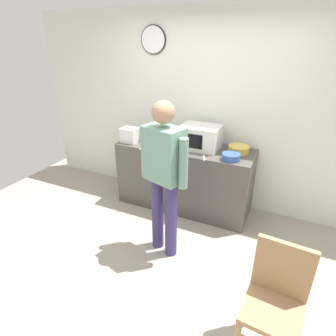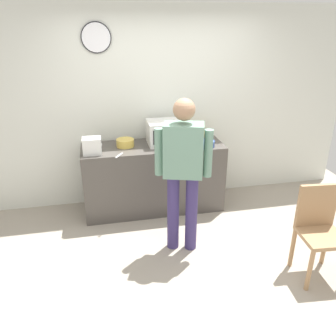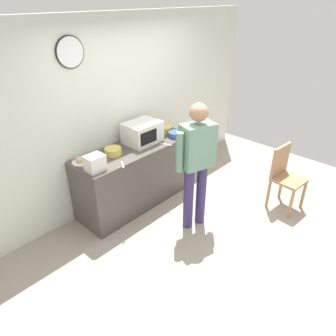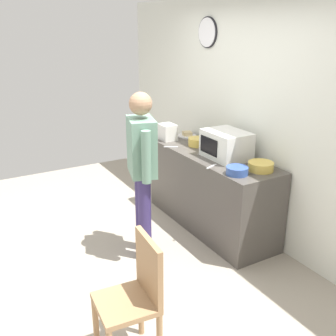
{
  "view_description": "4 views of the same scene",
  "coord_description": "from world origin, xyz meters",
  "px_view_note": "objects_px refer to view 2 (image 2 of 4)",
  "views": [
    {
      "loc": [
        1.1,
        -2.02,
        2.21
      ],
      "look_at": [
        -0.2,
        0.74,
        0.79
      ],
      "focal_mm": 29.76,
      "sensor_mm": 36.0,
      "label": 1
    },
    {
      "loc": [
        -0.83,
        -2.89,
        2.38
      ],
      "look_at": [
        -0.07,
        0.77,
        0.77
      ],
      "focal_mm": 36.54,
      "sensor_mm": 36.0,
      "label": 2
    },
    {
      "loc": [
        -2.75,
        -1.8,
        2.77
      ],
      "look_at": [
        0.03,
        0.78,
        0.66
      ],
      "focal_mm": 33.41,
      "sensor_mm": 36.0,
      "label": 3
    },
    {
      "loc": [
        3.32,
        -1.37,
        2.3
      ],
      "look_at": [
        -0.21,
        0.66,
        0.82
      ],
      "focal_mm": 42.74,
      "sensor_mm": 36.0,
      "label": 4
    }
  ],
  "objects_px": {
    "mixing_bowl": "(206,144)",
    "person_standing": "(183,166)",
    "toaster": "(92,146)",
    "fork_utensil": "(119,155)",
    "microwave": "(167,132)",
    "sandwich_plate": "(92,144)",
    "wooden_chair": "(319,228)",
    "spoon_utensil": "(185,150)",
    "cereal_bowl": "(125,143)",
    "salad_bowl": "(202,136)"
  },
  "relations": [
    {
      "from": "cereal_bowl",
      "to": "mixing_bowl",
      "type": "xyz_separation_m",
      "value": [
        1.01,
        -0.21,
        -0.01
      ]
    },
    {
      "from": "sandwich_plate",
      "to": "salad_bowl",
      "type": "bearing_deg",
      "value": -2.04
    },
    {
      "from": "cereal_bowl",
      "to": "mixing_bowl",
      "type": "bearing_deg",
      "value": -11.93
    },
    {
      "from": "wooden_chair",
      "to": "spoon_utensil",
      "type": "bearing_deg",
      "value": 126.6
    },
    {
      "from": "salad_bowl",
      "to": "spoon_utensil",
      "type": "height_order",
      "value": "salad_bowl"
    },
    {
      "from": "microwave",
      "to": "spoon_utensil",
      "type": "relative_size",
      "value": 2.94
    },
    {
      "from": "toaster",
      "to": "cereal_bowl",
      "type": "bearing_deg",
      "value": 23.83
    },
    {
      "from": "microwave",
      "to": "sandwich_plate",
      "type": "relative_size",
      "value": 2.03
    },
    {
      "from": "microwave",
      "to": "wooden_chair",
      "type": "relative_size",
      "value": 0.53
    },
    {
      "from": "toaster",
      "to": "spoon_utensil",
      "type": "relative_size",
      "value": 1.29
    },
    {
      "from": "toaster",
      "to": "sandwich_plate",
      "type": "bearing_deg",
      "value": 90.07
    },
    {
      "from": "toaster",
      "to": "fork_utensil",
      "type": "bearing_deg",
      "value": -23.01
    },
    {
      "from": "toaster",
      "to": "fork_utensil",
      "type": "relative_size",
      "value": 1.29
    },
    {
      "from": "salad_bowl",
      "to": "cereal_bowl",
      "type": "relative_size",
      "value": 1.14
    },
    {
      "from": "toaster",
      "to": "person_standing",
      "type": "relative_size",
      "value": 0.13
    },
    {
      "from": "microwave",
      "to": "fork_utensil",
      "type": "relative_size",
      "value": 2.94
    },
    {
      "from": "fork_utensil",
      "to": "wooden_chair",
      "type": "distance_m",
      "value": 2.3
    },
    {
      "from": "mixing_bowl",
      "to": "fork_utensil",
      "type": "xyz_separation_m",
      "value": [
        -1.11,
        -0.1,
        -0.04
      ]
    },
    {
      "from": "toaster",
      "to": "person_standing",
      "type": "distance_m",
      "value": 1.23
    },
    {
      "from": "salad_bowl",
      "to": "wooden_chair",
      "type": "height_order",
      "value": "salad_bowl"
    },
    {
      "from": "cereal_bowl",
      "to": "spoon_utensil",
      "type": "bearing_deg",
      "value": -23.03
    },
    {
      "from": "wooden_chair",
      "to": "salad_bowl",
      "type": "bearing_deg",
      "value": 111.47
    },
    {
      "from": "microwave",
      "to": "spoon_utensil",
      "type": "distance_m",
      "value": 0.38
    },
    {
      "from": "sandwich_plate",
      "to": "toaster",
      "type": "height_order",
      "value": "toaster"
    },
    {
      "from": "cereal_bowl",
      "to": "person_standing",
      "type": "distance_m",
      "value": 1.12
    },
    {
      "from": "mixing_bowl",
      "to": "person_standing",
      "type": "height_order",
      "value": "person_standing"
    },
    {
      "from": "spoon_utensil",
      "to": "person_standing",
      "type": "relative_size",
      "value": 0.1
    },
    {
      "from": "sandwich_plate",
      "to": "wooden_chair",
      "type": "height_order",
      "value": "sandwich_plate"
    },
    {
      "from": "sandwich_plate",
      "to": "person_standing",
      "type": "bearing_deg",
      "value": -50.54
    },
    {
      "from": "cereal_bowl",
      "to": "person_standing",
      "type": "xyz_separation_m",
      "value": [
        0.51,
        -1.0,
        0.05
      ]
    },
    {
      "from": "spoon_utensil",
      "to": "cereal_bowl",
      "type": "bearing_deg",
      "value": 156.97
    },
    {
      "from": "salad_bowl",
      "to": "person_standing",
      "type": "height_order",
      "value": "person_standing"
    },
    {
      "from": "microwave",
      "to": "fork_utensil",
      "type": "xyz_separation_m",
      "value": [
        -0.65,
        -0.32,
        -0.15
      ]
    },
    {
      "from": "cereal_bowl",
      "to": "spoon_utensil",
      "type": "xyz_separation_m",
      "value": [
        0.7,
        -0.3,
        -0.04
      ]
    },
    {
      "from": "microwave",
      "to": "person_standing",
      "type": "height_order",
      "value": "person_standing"
    },
    {
      "from": "sandwich_plate",
      "to": "cereal_bowl",
      "type": "xyz_separation_m",
      "value": [
        0.41,
        -0.12,
        0.03
      ]
    },
    {
      "from": "sandwich_plate",
      "to": "wooden_chair",
      "type": "relative_size",
      "value": 0.26
    },
    {
      "from": "toaster",
      "to": "fork_utensil",
      "type": "height_order",
      "value": "toaster"
    },
    {
      "from": "toaster",
      "to": "person_standing",
      "type": "height_order",
      "value": "person_standing"
    },
    {
      "from": "person_standing",
      "to": "sandwich_plate",
      "type": "bearing_deg",
      "value": 129.46
    },
    {
      "from": "sandwich_plate",
      "to": "fork_utensil",
      "type": "height_order",
      "value": "sandwich_plate"
    },
    {
      "from": "spoon_utensil",
      "to": "person_standing",
      "type": "height_order",
      "value": "person_standing"
    },
    {
      "from": "salad_bowl",
      "to": "wooden_chair",
      "type": "relative_size",
      "value": 0.27
    },
    {
      "from": "person_standing",
      "to": "cereal_bowl",
      "type": "bearing_deg",
      "value": 116.89
    },
    {
      "from": "fork_utensil",
      "to": "person_standing",
      "type": "height_order",
      "value": "person_standing"
    },
    {
      "from": "fork_utensil",
      "to": "mixing_bowl",
      "type": "bearing_deg",
      "value": 5.14
    },
    {
      "from": "fork_utensil",
      "to": "person_standing",
      "type": "relative_size",
      "value": 0.1
    },
    {
      "from": "microwave",
      "to": "sandwich_plate",
      "type": "bearing_deg",
      "value": 173.53
    },
    {
      "from": "mixing_bowl",
      "to": "microwave",
      "type": "bearing_deg",
      "value": 154.58
    },
    {
      "from": "salad_bowl",
      "to": "spoon_utensil",
      "type": "xyz_separation_m",
      "value": [
        -0.33,
        -0.36,
        -0.04
      ]
    }
  ]
}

